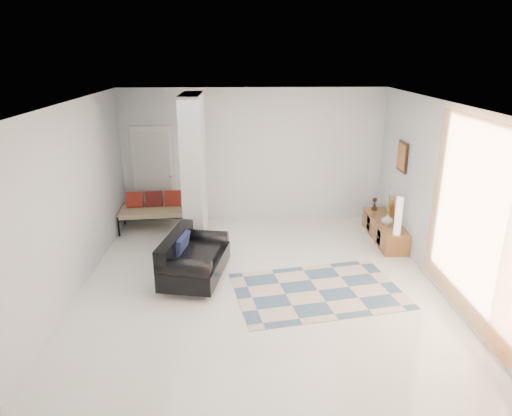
{
  "coord_description": "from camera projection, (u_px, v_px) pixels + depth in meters",
  "views": [
    {
      "loc": [
        -0.26,
        -6.44,
        3.48
      ],
      "look_at": [
        -0.02,
        0.6,
        1.06
      ],
      "focal_mm": 32.0,
      "sensor_mm": 36.0,
      "label": 1
    }
  ],
  "objects": [
    {
      "name": "floor",
      "position": [
        258.0,
        283.0,
        7.22
      ],
      "size": [
        6.0,
        6.0,
        0.0
      ],
      "primitive_type": "plane",
      "color": "silver",
      "rests_on": "ground"
    },
    {
      "name": "ceiling",
      "position": [
        259.0,
        103.0,
        6.31
      ],
      "size": [
        6.0,
        6.0,
        0.0
      ],
      "primitive_type": "plane",
      "rotation": [
        3.14,
        0.0,
        0.0
      ],
      "color": "white",
      "rests_on": "wall_back"
    },
    {
      "name": "wall_back",
      "position": [
        253.0,
        156.0,
        9.6
      ],
      "size": [
        6.0,
        0.0,
        6.0
      ],
      "primitive_type": "plane",
      "rotation": [
        1.57,
        0.0,
        0.0
      ],
      "color": "silver",
      "rests_on": "ground"
    },
    {
      "name": "wall_front",
      "position": [
        272.0,
        306.0,
        3.93
      ],
      "size": [
        6.0,
        0.0,
        6.0
      ],
      "primitive_type": "plane",
      "rotation": [
        -1.57,
        0.0,
        0.0
      ],
      "color": "silver",
      "rests_on": "ground"
    },
    {
      "name": "wall_left",
      "position": [
        71.0,
        201.0,
        6.68
      ],
      "size": [
        0.0,
        6.0,
        6.0
      ],
      "primitive_type": "plane",
      "rotation": [
        1.57,
        0.0,
        1.57
      ],
      "color": "silver",
      "rests_on": "ground"
    },
    {
      "name": "wall_right",
      "position": [
        441.0,
        197.0,
        6.85
      ],
      "size": [
        0.0,
        6.0,
        6.0
      ],
      "primitive_type": "plane",
      "rotation": [
        1.57,
        0.0,
        -1.57
      ],
      "color": "silver",
      "rests_on": "ground"
    },
    {
      "name": "partition_column",
      "position": [
        194.0,
        173.0,
        8.24
      ],
      "size": [
        0.35,
        1.2,
        2.8
      ],
      "primitive_type": "cube",
      "color": "#A3A7AA",
      "rests_on": "floor"
    },
    {
      "name": "hallway_door",
      "position": [
        154.0,
        175.0,
        9.62
      ],
      "size": [
        0.85,
        0.06,
        2.04
      ],
      "primitive_type": "cube",
      "color": "white",
      "rests_on": "floor"
    },
    {
      "name": "curtain",
      "position": [
        473.0,
        221.0,
        5.75
      ],
      "size": [
        0.0,
        2.55,
        2.55
      ],
      "primitive_type": "plane",
      "rotation": [
        1.57,
        0.0,
        1.57
      ],
      "color": "#FF9943",
      "rests_on": "wall_right"
    },
    {
      "name": "wall_art",
      "position": [
        403.0,
        157.0,
        8.38
      ],
      "size": [
        0.04,
        0.45,
        0.55
      ],
      "primitive_type": "cube",
      "color": "#371F0F",
      "rests_on": "wall_right"
    },
    {
      "name": "media_console",
      "position": [
        385.0,
        230.0,
        8.84
      ],
      "size": [
        0.45,
        1.62,
        0.8
      ],
      "color": "brown",
      "rests_on": "floor"
    },
    {
      "name": "loveseat",
      "position": [
        192.0,
        259.0,
        7.24
      ],
      "size": [
        1.08,
        1.56,
        0.76
      ],
      "rotation": [
        0.0,
        0.0,
        -0.18
      ],
      "color": "silver",
      "rests_on": "floor"
    },
    {
      "name": "daybed",
      "position": [
        160.0,
        209.0,
        9.36
      ],
      "size": [
        1.72,
        0.85,
        0.77
      ],
      "rotation": [
        0.0,
        0.0,
        0.09
      ],
      "color": "black",
      "rests_on": "floor"
    },
    {
      "name": "area_rug",
      "position": [
        318.0,
        291.0,
        6.99
      ],
      "size": [
        2.76,
        2.09,
        0.01
      ],
      "primitive_type": "cube",
      "rotation": [
        0.0,
        0.0,
        0.19
      ],
      "color": "beige",
      "rests_on": "floor"
    },
    {
      "name": "cylinder_lamp",
      "position": [
        398.0,
        216.0,
        8.0
      ],
      "size": [
        0.13,
        0.13,
        0.68
      ],
      "primitive_type": "cylinder",
      "color": "white",
      "rests_on": "media_console"
    },
    {
      "name": "bronze_figurine",
      "position": [
        375.0,
        204.0,
        9.32
      ],
      "size": [
        0.15,
        0.15,
        0.26
      ],
      "primitive_type": null,
      "rotation": [
        0.0,
        0.0,
        -0.15
      ],
      "color": "#331F16",
      "rests_on": "media_console"
    },
    {
      "name": "vase",
      "position": [
        387.0,
        219.0,
        8.53
      ],
      "size": [
        0.23,
        0.23,
        0.22
      ],
      "primitive_type": "imported",
      "rotation": [
        0.0,
        0.0,
        0.1
      ],
      "color": "silver",
      "rests_on": "media_console"
    }
  ]
}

